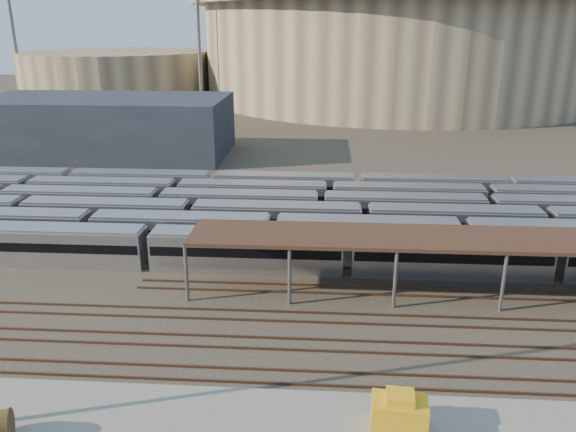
% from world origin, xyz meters
% --- Properties ---
extents(ground, '(420.00, 420.00, 0.00)m').
position_xyz_m(ground, '(0.00, 0.00, 0.00)').
color(ground, '#383026').
rests_on(ground, ground).
extents(subway_trains, '(121.40, 23.90, 3.60)m').
position_xyz_m(subway_trains, '(4.28, 18.50, 1.80)').
color(subway_trains, '#B3B3B8').
rests_on(subway_trains, ground).
extents(inspection_shed, '(60.30, 6.00, 5.30)m').
position_xyz_m(inspection_shed, '(22.00, 4.00, 4.98)').
color(inspection_shed, slate).
rests_on(inspection_shed, ground).
extents(empty_tracks, '(170.00, 9.62, 0.18)m').
position_xyz_m(empty_tracks, '(0.00, -5.00, 0.09)').
color(empty_tracks, '#4C3323').
rests_on(empty_tracks, ground).
extents(stadium, '(124.00, 124.00, 32.50)m').
position_xyz_m(stadium, '(25.00, 140.00, 16.47)').
color(stadium, tan).
rests_on(stadium, ground).
extents(secondary_arena, '(56.00, 56.00, 14.00)m').
position_xyz_m(secondary_arena, '(-60.00, 130.00, 7.00)').
color(secondary_arena, tan).
rests_on(secondary_arena, ground).
extents(service_building, '(42.00, 20.00, 10.00)m').
position_xyz_m(service_building, '(-35.00, 55.00, 5.00)').
color(service_building, '#1E232D').
rests_on(service_building, ground).
extents(floodlight_0, '(4.00, 1.00, 38.40)m').
position_xyz_m(floodlight_0, '(-30.00, 110.00, 20.65)').
color(floodlight_0, slate).
rests_on(floodlight_0, ground).
extents(floodlight_1, '(4.00, 1.00, 38.40)m').
position_xyz_m(floodlight_1, '(-85.00, 120.00, 20.65)').
color(floodlight_1, slate).
rests_on(floodlight_1, ground).
extents(floodlight_3, '(4.00, 1.00, 38.40)m').
position_xyz_m(floodlight_3, '(-10.00, 160.00, 20.65)').
color(floodlight_3, slate).
rests_on(floodlight_3, ground).
extents(cable_reel_east, '(1.77, 2.31, 2.04)m').
position_xyz_m(cable_reel_east, '(-14.23, -16.15, 1.22)').
color(cable_reel_east, brown).
rests_on(cable_reel_east, apron).
extents(yellow_equipment, '(3.28, 2.21, 1.96)m').
position_xyz_m(yellow_equipment, '(7.73, -13.76, 1.18)').
color(yellow_equipment, gold).
rests_on(yellow_equipment, apron).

